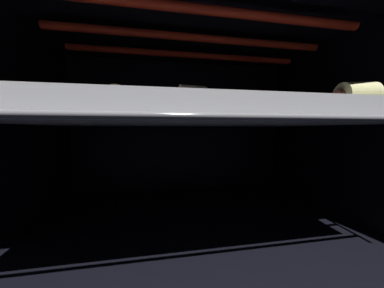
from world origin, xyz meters
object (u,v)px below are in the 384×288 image
(pig_in_blanket_mid_2, at_px, (100,110))
(pig_in_blanket_mid_5, at_px, (114,99))
(oven_rack_mid, at_px, (195,123))
(pig_in_blanket_mid_4, at_px, (131,111))
(baking_tray_mid, at_px, (195,119))
(heating_element, at_px, (195,38))
(pig_in_blanket_mid_1, at_px, (226,108))
(pig_in_blanket_mid_0, at_px, (356,96))
(pig_in_blanket_mid_3, at_px, (192,98))

(pig_in_blanket_mid_2, relative_size, pig_in_blanket_mid_5, 0.88)
(oven_rack_mid, distance_m, pig_in_blanket_mid_4, 0.13)
(baking_tray_mid, bearing_deg, heating_element, 0.00)
(pig_in_blanket_mid_1, relative_size, pig_in_blanket_mid_5, 0.88)
(pig_in_blanket_mid_1, distance_m, pig_in_blanket_mid_4, 0.18)
(baking_tray_mid, bearing_deg, pig_in_blanket_mid_1, -10.49)
(pig_in_blanket_mid_1, xyz_separation_m, pig_in_blanket_mid_2, (-0.23, 0.07, -0.00))
(pig_in_blanket_mid_0, xyz_separation_m, pig_in_blanket_mid_5, (-0.29, 0.06, -0.00))
(baking_tray_mid, bearing_deg, pig_in_blanket_mid_5, -147.74)
(pig_in_blanket_mid_2, height_order, pig_in_blanket_mid_5, same)
(oven_rack_mid, distance_m, pig_in_blanket_mid_1, 0.06)
(pig_in_blanket_mid_2, height_order, pig_in_blanket_mid_4, pig_in_blanket_mid_2)
(baking_tray_mid, height_order, pig_in_blanket_mid_4, pig_in_blanket_mid_4)
(oven_rack_mid, relative_size, pig_in_blanket_mid_2, 10.84)
(pig_in_blanket_mid_2, bearing_deg, pig_in_blanket_mid_0, -28.65)
(pig_in_blanket_mid_5, bearing_deg, pig_in_blanket_mid_3, -16.53)
(oven_rack_mid, relative_size, pig_in_blanket_mid_1, 10.80)
(baking_tray_mid, relative_size, pig_in_blanket_mid_3, 9.54)
(heating_element, height_order, pig_in_blanket_mid_1, heating_element)
(heating_element, bearing_deg, pig_in_blanket_mid_4, 159.20)
(pig_in_blanket_mid_1, relative_size, pig_in_blanket_mid_3, 0.96)
(pig_in_blanket_mid_2, bearing_deg, pig_in_blanket_mid_3, -45.78)
(pig_in_blanket_mid_3, height_order, pig_in_blanket_mid_4, pig_in_blanket_mid_3)
(heating_element, height_order, oven_rack_mid, heating_element)
(pig_in_blanket_mid_3, bearing_deg, pig_in_blanket_mid_5, 163.47)
(pig_in_blanket_mid_3, bearing_deg, heating_element, 77.77)
(baking_tray_mid, relative_size, pig_in_blanket_mid_2, 9.99)
(baking_tray_mid, xyz_separation_m, pig_in_blanket_mid_3, (-0.02, -0.10, 0.02))
(pig_in_blanket_mid_0, distance_m, pig_in_blanket_mid_3, 0.20)
(pig_in_blanket_mid_1, bearing_deg, pig_in_blanket_mid_4, 162.36)
(heating_element, bearing_deg, oven_rack_mid, -90.00)
(heating_element, relative_size, pig_in_blanket_mid_2, 9.13)
(pig_in_blanket_mid_4, bearing_deg, pig_in_blanket_mid_0, -31.85)
(baking_tray_mid, relative_size, pig_in_blanket_mid_0, 10.64)
(baking_tray_mid, distance_m, pig_in_blanket_mid_1, 0.06)
(pig_in_blanket_mid_1, xyz_separation_m, pig_in_blanket_mid_4, (-0.17, 0.05, -0.00))
(pig_in_blanket_mid_3, bearing_deg, pig_in_blanket_mid_1, 50.56)
(oven_rack_mid, bearing_deg, pig_in_blanket_mid_3, -102.23)
(pig_in_blanket_mid_2, distance_m, pig_in_blanket_mid_5, 0.14)
(pig_in_blanket_mid_0, xyz_separation_m, pig_in_blanket_mid_1, (-0.12, 0.12, -0.00))
(heating_element, bearing_deg, pig_in_blanket_mid_2, 162.54)
(oven_rack_mid, xyz_separation_m, pig_in_blanket_mid_0, (0.17, -0.14, 0.03))
(oven_rack_mid, height_order, pig_in_blanket_mid_2, pig_in_blanket_mid_2)
(pig_in_blanket_mid_2, xyz_separation_m, pig_in_blanket_mid_5, (0.06, -0.13, 0.00))
(pig_in_blanket_mid_0, bearing_deg, pig_in_blanket_mid_3, 170.64)
(pig_in_blanket_mid_3, height_order, pig_in_blanket_mid_5, same)
(baking_tray_mid, relative_size, pig_in_blanket_mid_1, 9.96)
(pig_in_blanket_mid_5, bearing_deg, heating_element, 32.26)
(heating_element, xyz_separation_m, pig_in_blanket_mid_0, (0.17, -0.14, -0.12))
(oven_rack_mid, distance_m, pig_in_blanket_mid_3, 0.11)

